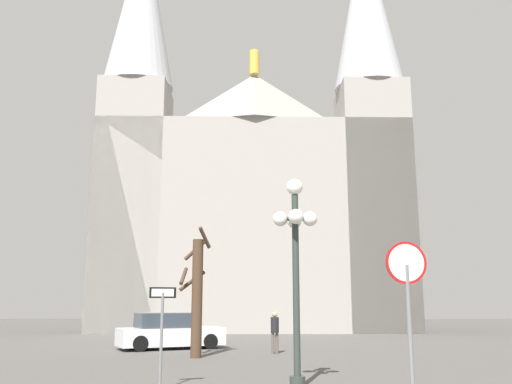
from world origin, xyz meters
TOP-DOWN VIEW (x-y plane):
  - cathedral at (-0.60, 32.00)m, footprint 22.31×13.00m
  - stop_sign at (2.68, 1.19)m, footprint 0.74×0.15m
  - one_way_arrow_sign at (-2.20, 4.48)m, footprint 0.59×0.27m
  - street_lamp at (0.93, 4.56)m, footprint 1.07×1.07m
  - bare_tree at (-2.31, 11.88)m, footprint 1.22×1.28m
  - parked_car_near_white at (-3.91, 15.66)m, footprint 4.76×3.53m
  - pedestrian_walking at (0.59, 13.55)m, footprint 0.32×0.32m

SIDE VIEW (x-z plane):
  - parked_car_near_white at x=-3.91m, z-range -0.05..1.47m
  - pedestrian_walking at x=0.59m, z-range 0.16..1.76m
  - one_way_arrow_sign at x=-2.20m, z-range 0.31..2.61m
  - stop_sign at x=2.68m, z-range 0.59..3.60m
  - bare_tree at x=-2.31m, z-range -0.08..4.64m
  - street_lamp at x=0.93m, z-range 0.76..5.68m
  - cathedral at x=-0.60m, z-range -6.12..25.74m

